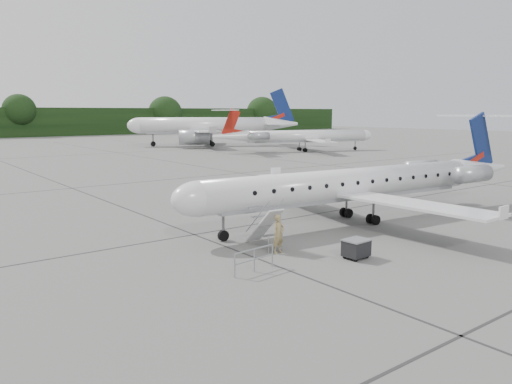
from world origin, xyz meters
TOP-DOWN VIEW (x-y plane):
  - ground at (0.00, 0.00)m, footprint 320.00×320.00m
  - main_regional_jet at (2.58, 3.04)m, footprint 27.63×21.11m
  - airstair at (-5.10, 1.69)m, footprint 1.07×2.32m
  - passenger at (-5.22, 0.42)m, footprint 0.76×0.56m
  - safety_railing at (-7.89, -1.18)m, footprint 2.20×0.32m
  - baggage_cart at (-2.92, -2.47)m, footprint 1.16×0.96m
  - bg_narrowbody at (32.41, 68.99)m, footprint 38.73×35.14m
  - bg_regional_right at (39.60, 46.18)m, footprint 32.76×28.09m

SIDE VIEW (x-z plane):
  - ground at x=0.00m, z-range 0.00..0.00m
  - baggage_cart at x=-2.92m, z-range 0.00..0.97m
  - safety_railing at x=-7.89m, z-range 0.00..1.00m
  - passenger at x=-5.22m, z-range 0.00..1.89m
  - airstair at x=-5.10m, z-range 0.00..2.08m
  - main_regional_jet at x=2.58m, z-range 0.00..6.65m
  - bg_regional_right at x=39.60m, z-range 0.00..7.26m
  - bg_narrowbody at x=32.41m, z-range 0.00..11.38m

